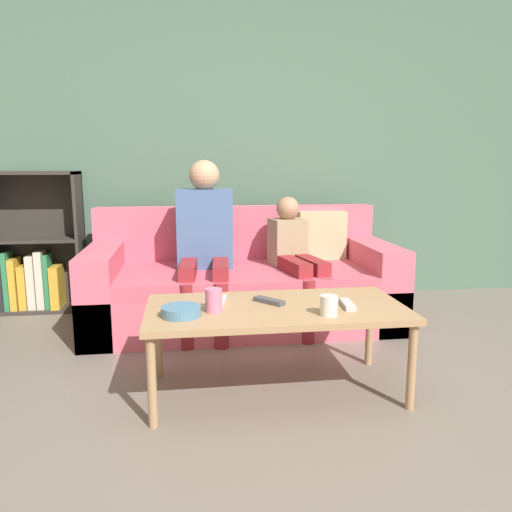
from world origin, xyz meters
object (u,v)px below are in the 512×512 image
Objects in this scene: person_adult at (205,234)px; person_child at (296,255)px; bookshelf at (36,258)px; cup_far at (214,300)px; tv_remote_1 at (348,304)px; coffee_table at (276,314)px; tv_remote_2 at (221,301)px; couch at (243,285)px; cup_near at (329,305)px; snack_bowl at (181,311)px; tv_remote_0 at (269,301)px.

person_adult is 0.64m from person_child.
bookshelf reaches higher than person_child.
person_adult is (1.27, -0.61, 0.24)m from bookshelf.
cup_far reaches higher than tv_remote_1.
person_adult reaches higher than coffee_table.
person_adult is 6.51× the size of tv_remote_2.
couch is 1.63m from bookshelf.
tv_remote_2 is at bearing -133.59° from person_child.
person_adult is at bearing -25.49° from bookshelf.
cup_near is at bearing -46.04° from bookshelf.
cup_near reaches higher than snack_bowl.
person_child is 5.57× the size of tv_remote_0.
cup_near is at bearing -40.58° from coffee_table.
cup_near is (1.78, -1.85, 0.08)m from bookshelf.
bookshelf is 0.86× the size of coffee_table.
cup_far reaches higher than coffee_table.
tv_remote_1 is at bearing -72.77° from couch.
cup_far reaches higher than tv_remote_0.
bookshelf is at bearing 158.67° from person_adult.
coffee_table is 1.05m from person_child.
person_child is 1.18m from cup_near.
person_adult is at bearing 101.93° from tv_remote_2.
coffee_table is 0.47m from snack_bowl.
cup_near reaches higher than tv_remote_2.
coffee_table is at bearing 9.40° from cup_far.
bookshelf is 2.57m from tv_remote_1.
snack_bowl is (1.12, -1.77, 0.05)m from bookshelf.
person_adult is (-0.26, -0.08, 0.38)m from couch.
tv_remote_2 is (-0.60, 0.15, 0.00)m from tv_remote_1.
person_child is at bearing -19.45° from bookshelf.
cup_far is at bearing -174.27° from tv_remote_1.
tv_remote_1 is (0.37, -1.20, 0.18)m from couch.
tv_remote_1 and tv_remote_2 have the same top height.
tv_remote_2 is (-0.47, 0.27, -0.03)m from cup_near.
bookshelf is at bearing 133.96° from cup_near.
person_child is 4.95× the size of snack_bowl.
snack_bowl is (-0.45, -0.10, 0.06)m from coffee_table.
couch is at bearing 146.61° from person_child.
tv_remote_2 is (-0.24, 0.03, 0.00)m from tv_remote_0.
cup_far is (-0.01, -1.11, -0.16)m from person_adult.
cup_far is 0.30m from tv_remote_0.
person_adult is at bearing 163.38° from person_child.
snack_bowl reaches higher than tv_remote_0.
tv_remote_2 reaches higher than coffee_table.
cup_far is (-0.62, -1.05, -0.01)m from person_child.
person_child is 1.34m from snack_bowl.
cup_far is at bearing -86.17° from person_adult.
bookshelf reaches higher than tv_remote_1.
bookshelf reaches higher than cup_near.
person_adult is 1.12m from cup_far.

